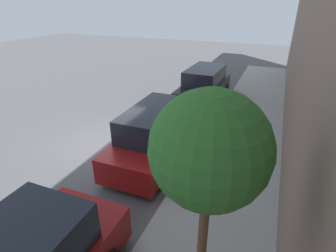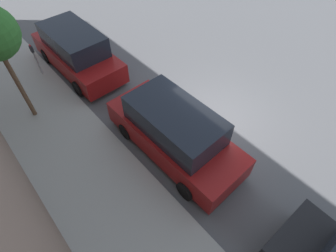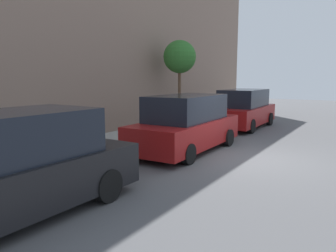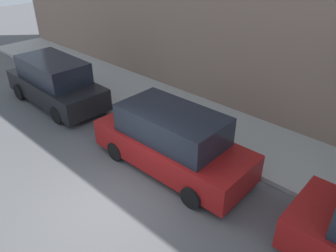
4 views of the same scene
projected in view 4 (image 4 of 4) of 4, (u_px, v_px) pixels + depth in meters
ground_plane at (114, 204)px, 8.56m from camera, size 60.00×60.00×0.00m
sidewalk at (224, 130)px, 11.68m from camera, size 3.00×32.00×0.15m
parked_minivan_second at (172, 141)px, 9.51m from camera, size 2.02×4.93×1.90m
parked_minivan_third at (55, 82)px, 13.30m from camera, size 2.02×4.94×1.90m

